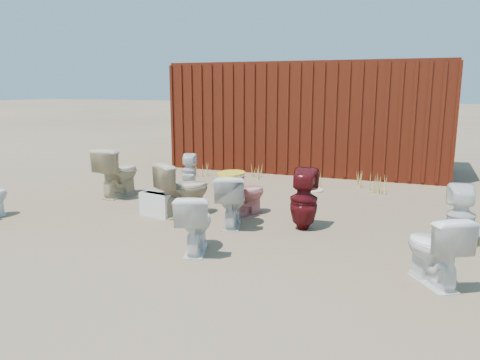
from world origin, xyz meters
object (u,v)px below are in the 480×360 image
(toilet_front_pink, at_px, (246,192))
(toilet_back_beige_left, at_px, (118,172))
(toilet_back_beige_right, at_px, (183,189))
(toilet_front_c, at_px, (195,223))
(toilet_front_e, at_px, (434,249))
(loose_tank, at_px, (157,205))
(toilet_back_e, at_px, (461,216))
(toilet_back_a, at_px, (189,170))
(shipping_container, at_px, (311,116))
(toilet_back_yellowlid, at_px, (231,200))
(toilet_front_maroon, at_px, (304,199))

(toilet_front_pink, xyz_separation_m, toilet_back_beige_left, (-2.48, 0.31, 0.09))
(toilet_front_pink, height_order, toilet_back_beige_right, toilet_back_beige_right)
(toilet_front_c, relative_size, toilet_front_e, 0.98)
(toilet_back_beige_left, xyz_separation_m, loose_tank, (1.29, -0.89, -0.25))
(toilet_back_beige_left, distance_m, toilet_back_e, 5.42)
(toilet_front_pink, relative_size, loose_tank, 1.33)
(toilet_back_beige_right, bearing_deg, toilet_front_e, -167.76)
(toilet_front_pink, xyz_separation_m, toilet_front_c, (0.02, -1.72, 0.01))
(toilet_back_a, xyz_separation_m, toilet_back_beige_right, (0.84, -1.81, 0.08))
(shipping_container, xyz_separation_m, toilet_back_beige_left, (-2.45, -4.13, -0.77))
(loose_tank, bearing_deg, shipping_container, 87.44)
(toilet_back_a, relative_size, toilet_back_yellowlid, 0.87)
(toilet_front_c, distance_m, toilet_back_a, 3.59)
(toilet_back_a, bearing_deg, toilet_front_c, 102.79)
(toilet_back_yellowlid, relative_size, toilet_back_e, 0.98)
(toilet_front_pink, bearing_deg, toilet_back_beige_right, 50.30)
(toilet_front_pink, height_order, toilet_front_e, toilet_front_e)
(toilet_front_pink, bearing_deg, shipping_container, -63.50)
(toilet_front_pink, bearing_deg, toilet_front_maroon, -176.64)
(shipping_container, relative_size, toilet_back_e, 8.11)
(shipping_container, height_order, toilet_front_e, shipping_container)
(toilet_front_pink, bearing_deg, loose_tank, 51.92)
(toilet_front_e, xyz_separation_m, toilet_back_beige_left, (-5.05, 2.01, 0.07))
(shipping_container, relative_size, toilet_front_maroon, 7.35)
(toilet_front_c, xyz_separation_m, loose_tank, (-1.21, 1.15, -0.17))
(toilet_front_e, relative_size, toilet_back_beige_right, 0.89)
(toilet_front_maroon, distance_m, toilet_back_beige_right, 1.82)
(toilet_front_pink, height_order, toilet_front_maroon, toilet_front_maroon)
(toilet_front_pink, height_order, loose_tank, toilet_front_pink)
(toilet_back_a, distance_m, toilet_back_e, 4.93)
(toilet_front_maroon, bearing_deg, toilet_back_yellowlid, 8.43)
(toilet_front_e, distance_m, toilet_back_yellowlid, 2.76)
(toilet_back_a, bearing_deg, toilet_back_e, 142.63)
(toilet_back_beige_left, bearing_deg, toilet_front_maroon, 171.38)
(toilet_front_pink, xyz_separation_m, toilet_back_a, (-1.69, 1.44, -0.02))
(toilet_front_c, distance_m, toilet_front_e, 2.55)
(toilet_back_e, xyz_separation_m, loose_tank, (-4.08, -0.18, -0.20))
(shipping_container, bearing_deg, toilet_front_maroon, -78.24)
(toilet_front_e, distance_m, toilet_back_beige_right, 3.66)
(toilet_back_a, distance_m, toilet_back_yellowlid, 2.69)
(toilet_back_a, xyz_separation_m, loose_tank, (0.50, -2.01, -0.14))
(toilet_front_pink, height_order, toilet_back_yellowlid, toilet_back_yellowlid)
(toilet_front_e, bearing_deg, toilet_front_maroon, -71.73)
(shipping_container, bearing_deg, toilet_front_pink, -89.64)
(toilet_front_c, relative_size, toilet_back_e, 0.94)
(toilet_back_a, xyz_separation_m, toilet_back_beige_left, (-0.79, -1.12, 0.11))
(toilet_front_pink, height_order, toilet_back_beige_left, toilet_back_beige_left)
(toilet_back_a, height_order, toilet_back_yellowlid, toilet_back_yellowlid)
(toilet_front_e, relative_size, toilet_back_e, 0.96)
(toilet_front_maroon, xyz_separation_m, toilet_front_e, (1.59, -1.28, -0.05))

